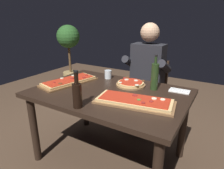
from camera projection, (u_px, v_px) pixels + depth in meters
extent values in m
plane|color=#4C3828|center=(110.00, 157.00, 2.06)|extent=(6.40, 6.40, 0.00)
cube|color=black|center=(109.00, 93.00, 1.83)|extent=(1.40, 0.96, 0.04)
cylinder|color=black|center=(34.00, 129.00, 1.93)|extent=(0.07, 0.07, 0.70)
cylinder|color=black|center=(85.00, 101.00, 2.57)|extent=(0.07, 0.07, 0.70)
cylinder|color=black|center=(183.00, 127.00, 1.97)|extent=(0.07, 0.07, 0.70)
cube|color=brown|center=(134.00, 102.00, 1.56)|extent=(0.66, 0.35, 0.02)
cube|color=#DBB270|center=(134.00, 100.00, 1.55)|extent=(0.62, 0.32, 0.02)
cube|color=#B72D19|center=(134.00, 99.00, 1.55)|extent=(0.57, 0.28, 0.01)
cylinder|color=maroon|center=(143.00, 103.00, 1.46)|extent=(0.03, 0.03, 0.01)
cylinder|color=maroon|center=(135.00, 95.00, 1.61)|extent=(0.04, 0.04, 0.01)
cylinder|color=beige|center=(154.00, 99.00, 1.54)|extent=(0.04, 0.04, 0.01)
cylinder|color=maroon|center=(151.00, 101.00, 1.49)|extent=(0.03, 0.03, 0.00)
cylinder|color=beige|center=(163.00, 99.00, 1.52)|extent=(0.04, 0.04, 0.01)
cylinder|color=#4C7F2D|center=(139.00, 100.00, 1.52)|extent=(0.03, 0.03, 0.00)
cube|color=brown|center=(69.00, 82.00, 2.04)|extent=(0.37, 0.62, 0.02)
cube|color=tan|center=(69.00, 81.00, 2.03)|extent=(0.33, 0.58, 0.02)
cube|color=#B72D19|center=(69.00, 79.00, 2.03)|extent=(0.30, 0.53, 0.01)
cylinder|color=maroon|center=(72.00, 78.00, 2.04)|extent=(0.04, 0.04, 0.01)
cylinder|color=maroon|center=(84.00, 77.00, 2.08)|extent=(0.04, 0.04, 0.01)
cylinder|color=brown|center=(60.00, 84.00, 1.89)|extent=(0.04, 0.04, 0.01)
cylinder|color=beige|center=(73.00, 76.00, 2.14)|extent=(0.04, 0.04, 0.01)
cylinder|color=maroon|center=(54.00, 82.00, 1.92)|extent=(0.02, 0.02, 0.01)
cylinder|color=beige|center=(62.00, 78.00, 2.05)|extent=(0.04, 0.04, 0.01)
cylinder|color=maroon|center=(87.00, 75.00, 2.15)|extent=(0.03, 0.03, 0.01)
cylinder|color=olive|center=(131.00, 85.00, 1.96)|extent=(0.29, 0.29, 0.02)
cylinder|color=#DBB270|center=(131.00, 83.00, 1.96)|extent=(0.26, 0.26, 0.02)
cylinder|color=#B72D19|center=(131.00, 82.00, 1.95)|extent=(0.23, 0.23, 0.01)
cylinder|color=beige|center=(137.00, 85.00, 1.84)|extent=(0.04, 0.04, 0.01)
cylinder|color=beige|center=(127.00, 80.00, 2.00)|extent=(0.04, 0.04, 0.01)
cylinder|color=maroon|center=(125.00, 78.00, 2.05)|extent=(0.04, 0.04, 0.01)
cylinder|color=beige|center=(136.00, 80.00, 1.97)|extent=(0.04, 0.04, 0.01)
cylinder|color=beige|center=(120.00, 82.00, 1.92)|extent=(0.03, 0.03, 0.00)
cylinder|color=brown|center=(127.00, 77.00, 2.07)|extent=(0.04, 0.04, 0.01)
cylinder|color=brown|center=(143.00, 81.00, 1.97)|extent=(0.03, 0.03, 0.01)
cylinder|color=black|center=(77.00, 96.00, 1.47)|extent=(0.07, 0.07, 0.19)
cylinder|color=black|center=(76.00, 78.00, 1.42)|extent=(0.03, 0.03, 0.09)
cylinder|color=black|center=(76.00, 72.00, 1.41)|extent=(0.04, 0.04, 0.01)
cylinder|color=#233819|center=(155.00, 77.00, 1.82)|extent=(0.07, 0.07, 0.25)
cylinder|color=#233819|center=(156.00, 60.00, 1.77)|extent=(0.02, 0.02, 0.07)
cylinder|color=black|center=(156.00, 56.00, 1.76)|extent=(0.03, 0.03, 0.01)
cylinder|color=silver|center=(108.00, 74.00, 2.18)|extent=(0.08, 0.08, 0.09)
cylinder|color=silver|center=(108.00, 76.00, 2.19)|extent=(0.06, 0.06, 0.04)
cube|color=white|center=(179.00, 91.00, 1.81)|extent=(0.19, 0.12, 0.01)
cube|color=silver|center=(179.00, 91.00, 1.80)|extent=(0.17, 0.02, 0.00)
cube|color=silver|center=(180.00, 90.00, 1.83)|extent=(0.17, 0.02, 0.00)
cube|color=#3D2B1E|center=(146.00, 96.00, 2.52)|extent=(0.44, 0.44, 0.04)
cube|color=#3D2B1E|center=(153.00, 75.00, 2.60)|extent=(0.40, 0.04, 0.42)
cylinder|color=#3D2B1E|center=(126.00, 114.00, 2.53)|extent=(0.04, 0.04, 0.41)
cylinder|color=#3D2B1E|center=(154.00, 122.00, 2.34)|extent=(0.04, 0.04, 0.41)
cylinder|color=#3D2B1E|center=(138.00, 103.00, 2.84)|extent=(0.04, 0.04, 0.41)
cylinder|color=#3D2B1E|center=(164.00, 110.00, 2.65)|extent=(0.04, 0.04, 0.41)
cylinder|color=#23232D|center=(132.00, 114.00, 2.49)|extent=(0.11, 0.11, 0.45)
cylinder|color=#23232D|center=(147.00, 118.00, 2.39)|extent=(0.11, 0.11, 0.45)
cube|color=#23232D|center=(143.00, 93.00, 2.41)|extent=(0.34, 0.40, 0.12)
cube|color=#232328|center=(148.00, 66.00, 2.39)|extent=(0.38, 0.22, 0.52)
sphere|color=tan|center=(150.00, 32.00, 2.26)|extent=(0.22, 0.22, 0.22)
cylinder|color=#232328|center=(130.00, 62.00, 2.45)|extent=(0.09, 0.31, 0.21)
cylinder|color=#232328|center=(165.00, 67.00, 2.23)|extent=(0.09, 0.31, 0.21)
cylinder|color=tan|center=(71.00, 80.00, 4.00)|extent=(0.30, 0.30, 0.34)
cylinder|color=brown|center=(70.00, 59.00, 3.86)|extent=(0.04, 0.04, 0.52)
sphere|color=#285623|center=(68.00, 36.00, 3.72)|extent=(0.43, 0.43, 0.43)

